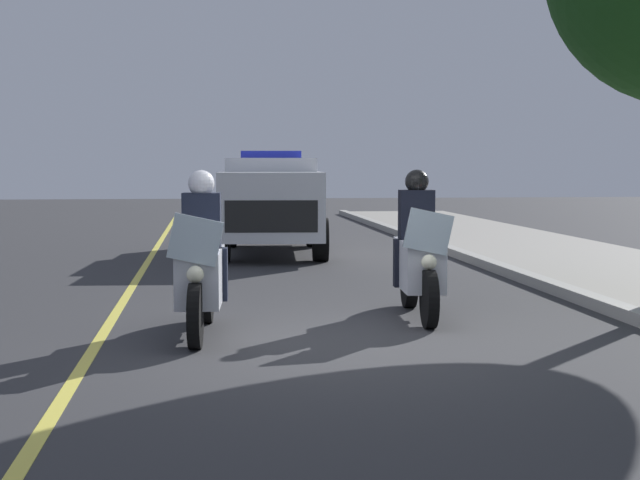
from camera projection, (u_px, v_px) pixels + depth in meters
ground_plane at (340, 343)px, 9.32m from camera, size 80.00×80.00×0.00m
lane_stripe_center at (94, 348)px, 9.03m from camera, size 48.00×0.12×0.01m
police_motorcycle_lead_left at (201, 268)px, 9.72m from camera, size 2.14×0.61×1.72m
police_motorcycle_lead_right at (419, 257)px, 10.85m from camera, size 2.14×0.61×1.72m
police_suv at (271, 200)px, 18.61m from camera, size 5.02×2.34×2.05m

